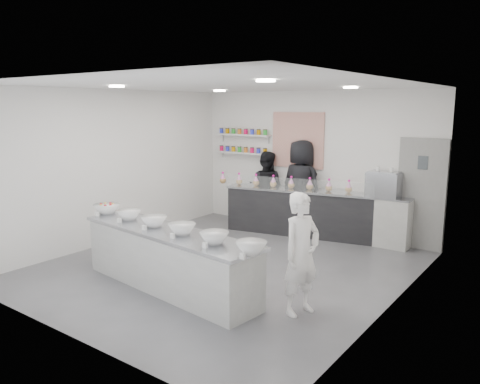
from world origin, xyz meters
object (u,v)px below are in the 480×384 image
at_px(prep_counter, 168,260).
at_px(espresso_ledge, 377,220).
at_px(espresso_machine, 384,185).
at_px(staff_left, 266,189).
at_px(woman_prep, 301,254).
at_px(back_bar, 300,212).
at_px(staff_right, 301,186).

height_order(prep_counter, espresso_ledge, espresso_ledge).
bearing_deg(espresso_machine, staff_left, -179.90).
distance_m(espresso_ledge, espresso_machine, 0.73).
bearing_deg(woman_prep, back_bar, 44.95).
height_order(espresso_ledge, staff_right, staff_right).
relative_size(back_bar, espresso_machine, 5.12).
distance_m(espresso_machine, woman_prep, 3.63).
relative_size(prep_counter, staff_right, 1.65).
bearing_deg(staff_right, espresso_ledge, -173.09).
distance_m(back_bar, espresso_ledge, 1.58).
bearing_deg(espresso_ledge, woman_prep, -85.07).
height_order(espresso_ledge, staff_left, staff_left).
bearing_deg(woman_prep, espresso_ledge, 20.71).
bearing_deg(prep_counter, back_bar, 94.94).
height_order(prep_counter, staff_left, staff_left).
height_order(woman_prep, staff_left, staff_left).
bearing_deg(espresso_ledge, staff_right, -179.85).
relative_size(prep_counter, espresso_ledge, 2.51).
bearing_deg(prep_counter, staff_right, 96.80).
bearing_deg(staff_right, woman_prep, 125.73).
distance_m(back_bar, staff_right, 0.58).
bearing_deg(espresso_machine, prep_counter, -113.80).
distance_m(espresso_machine, staff_left, 2.71).
distance_m(back_bar, espresso_machine, 1.83).
bearing_deg(back_bar, espresso_ledge, -2.55).
relative_size(espresso_machine, woman_prep, 0.38).
bearing_deg(staff_left, espresso_ledge, 167.17).
distance_m(espresso_ledge, staff_left, 2.60).
relative_size(espresso_ledge, staff_right, 0.66).
bearing_deg(staff_left, espresso_machine, 167.17).
bearing_deg(espresso_ledge, espresso_machine, 0.00).
xyz_separation_m(espresso_ledge, staff_right, (-1.68, -0.00, 0.51)).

